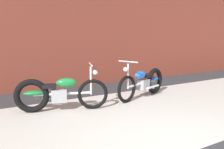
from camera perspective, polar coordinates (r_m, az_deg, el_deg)
name	(u,v)px	position (r m, az deg, el deg)	size (l,w,h in m)	color
sidewalk_slab	(117,117)	(4.67, 1.27, -10.55)	(36.00, 3.50, 0.01)	#B2ADA3
motorcycle_green	(55,93)	(5.06, -13.98, -4.59)	(1.93, 0.87, 1.03)	black
motorcycle_blue	(145,82)	(6.23, 8.31, -1.88)	(1.94, 0.85, 1.03)	black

